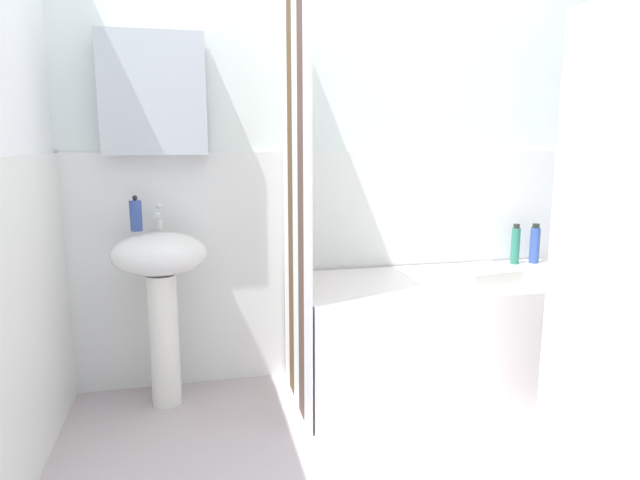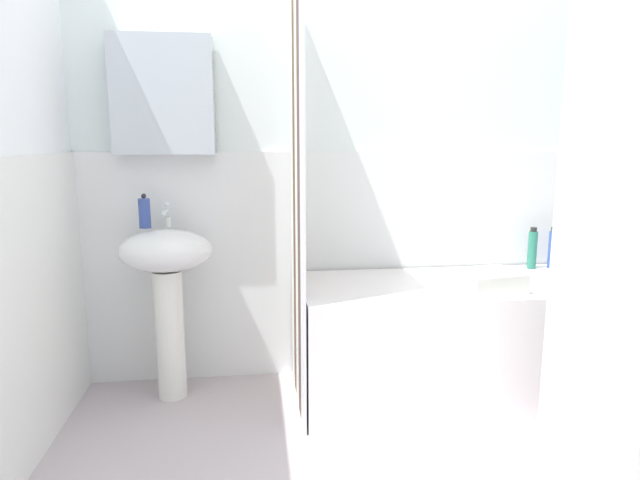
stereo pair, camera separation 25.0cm
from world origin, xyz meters
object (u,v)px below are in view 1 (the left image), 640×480
(soap_dispenser, at_px, (136,215))
(body_wash_bottle, at_px, (535,244))
(lotion_bottle, at_px, (515,245))
(sink, at_px, (161,280))
(towel_folded, at_px, (483,277))
(bathtub, at_px, (444,334))

(soap_dispenser, bearing_deg, body_wash_bottle, 0.60)
(lotion_bottle, bearing_deg, sink, -176.94)
(body_wash_bottle, bearing_deg, towel_folded, -143.89)
(sink, distance_m, soap_dispenser, 0.32)
(sink, xyz_separation_m, lotion_bottle, (1.90, 0.10, 0.07))
(body_wash_bottle, relative_size, towel_folded, 0.83)
(soap_dispenser, relative_size, towel_folded, 0.62)
(towel_folded, bearing_deg, lotion_bottle, 43.43)
(bathtub, relative_size, towel_folded, 5.50)
(bathtub, distance_m, towel_folded, 0.38)
(soap_dispenser, bearing_deg, lotion_bottle, 0.73)
(body_wash_bottle, xyz_separation_m, towel_folded, (-0.53, -0.39, -0.06))
(soap_dispenser, distance_m, body_wash_bottle, 2.14)
(bathtub, bearing_deg, towel_folded, -54.40)
(sink, relative_size, bathtub, 0.56)
(bathtub, height_order, towel_folded, towel_folded)
(soap_dispenser, height_order, lotion_bottle, soap_dispenser)
(sink, relative_size, lotion_bottle, 3.72)
(lotion_bottle, bearing_deg, towel_folded, -136.57)
(towel_folded, bearing_deg, soap_dispenser, 167.02)
(sink, distance_m, towel_folded, 1.52)
(body_wash_bottle, bearing_deg, soap_dispenser, -179.40)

